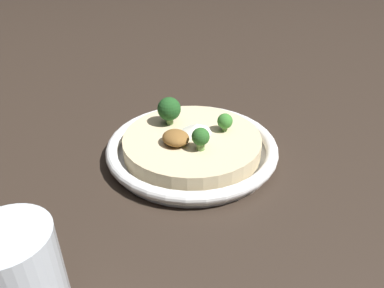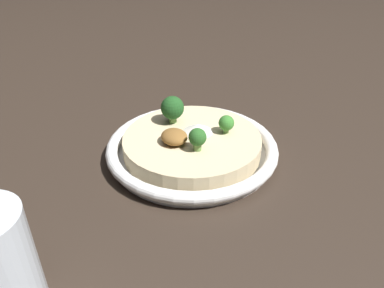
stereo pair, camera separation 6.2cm
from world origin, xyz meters
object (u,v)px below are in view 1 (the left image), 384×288
at_px(broccoli_front, 225,121).
at_px(risotto_bowl, 192,147).
at_px(drinking_glass, 22,283).
at_px(broccoli_right, 169,109).
at_px(broccoli_left, 201,138).

bearing_deg(broccoli_front, risotto_bowl, 67.44).
bearing_deg(risotto_bowl, drinking_glass, 111.31).
xyz_separation_m(risotto_bowl, drinking_glass, (-0.13, 0.32, 0.04)).
bearing_deg(broccoli_right, risotto_bowl, 179.27).
relative_size(broccoli_right, drinking_glass, 0.39).
relative_size(broccoli_left, drinking_glass, 0.30).
bearing_deg(broccoli_right, broccoli_front, -146.96).
height_order(broccoli_right, drinking_glass, drinking_glass).
xyz_separation_m(broccoli_left, drinking_glass, (-0.09, 0.30, 0.00)).
xyz_separation_m(broccoli_left, broccoli_front, (0.02, -0.07, -0.00)).
xyz_separation_m(risotto_bowl, broccoli_left, (-0.04, 0.02, 0.04)).
relative_size(risotto_bowl, broccoli_right, 5.89).
bearing_deg(broccoli_left, risotto_bowl, -23.22).
distance_m(broccoli_right, drinking_glass, 0.37).
relative_size(risotto_bowl, broccoli_left, 7.71).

